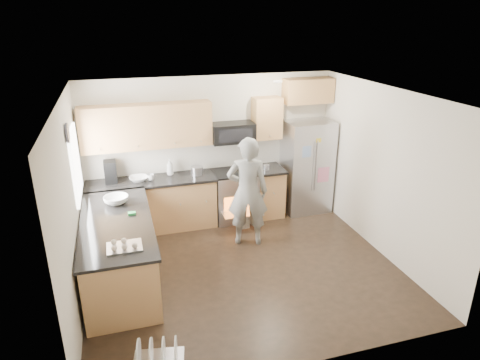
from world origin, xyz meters
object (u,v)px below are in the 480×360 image
object	(u,v)px
refrigerator	(306,166)
dish_rack	(158,358)
stove_range	(235,184)
person	(248,192)

from	to	relation	value
refrigerator	dish_rack	world-z (taller)	refrigerator
refrigerator	dish_rack	bearing A→B (deg)	-135.69
stove_range	person	xyz separation A→B (m)	(-0.05, -0.94, 0.23)
stove_range	person	world-z (taller)	person
refrigerator	stove_range	bearing A→B (deg)	179.18
refrigerator	person	world-z (taller)	person
refrigerator	person	size ratio (longest dim) A/B	0.96
stove_range	refrigerator	world-z (taller)	stove_range
person	dish_rack	xyz separation A→B (m)	(-1.74, -2.31, -0.82)
person	dish_rack	distance (m)	3.00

